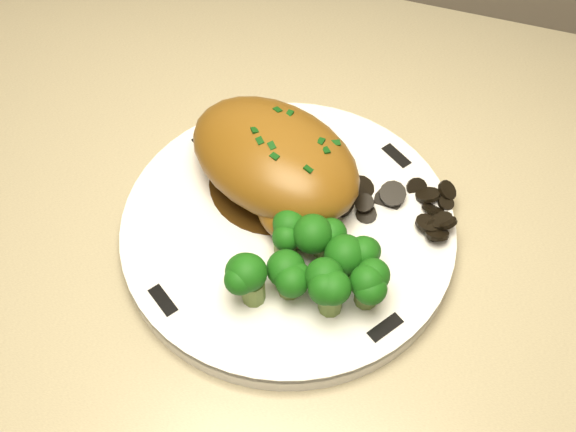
% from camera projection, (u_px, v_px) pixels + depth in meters
% --- Properties ---
extents(plate, '(0.33, 0.33, 0.02)m').
position_uv_depth(plate, '(288.00, 230.00, 0.56)').
color(plate, silver).
rests_on(plate, counter).
extents(rim_accent_0, '(0.03, 0.02, 0.00)m').
position_uv_depth(rim_accent_0, '(396.00, 156.00, 0.59)').
color(rim_accent_0, black).
rests_on(rim_accent_0, plate).
extents(rim_accent_1, '(0.02, 0.03, 0.00)m').
position_uv_depth(rim_accent_1, '(208.00, 137.00, 0.60)').
color(rim_accent_1, black).
rests_on(rim_accent_1, plate).
extents(rim_accent_2, '(0.03, 0.02, 0.00)m').
position_uv_depth(rim_accent_2, '(163.00, 301.00, 0.51)').
color(rim_accent_2, black).
rests_on(rim_accent_2, plate).
extents(rim_accent_3, '(0.02, 0.03, 0.00)m').
position_uv_depth(rim_accent_3, '(385.00, 328.00, 0.50)').
color(rim_accent_3, black).
rests_on(rim_accent_3, plate).
extents(gravy_pool, '(0.11, 0.11, 0.00)m').
position_uv_depth(gravy_pool, '(275.00, 181.00, 0.57)').
color(gravy_pool, '#301D08').
rests_on(gravy_pool, plate).
extents(chicken_breast, '(0.17, 0.15, 0.06)m').
position_uv_depth(chicken_breast, '(277.00, 165.00, 0.55)').
color(chicken_breast, brown).
rests_on(chicken_breast, plate).
extents(mushroom_pile, '(0.08, 0.06, 0.02)m').
position_uv_depth(mushroom_pile, '(396.00, 208.00, 0.56)').
color(mushroom_pile, black).
rests_on(mushroom_pile, plate).
extents(broccoli_florets, '(0.10, 0.08, 0.04)m').
position_uv_depth(broccoli_florets, '(315.00, 266.00, 0.50)').
color(broccoli_florets, olive).
rests_on(broccoli_florets, plate).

